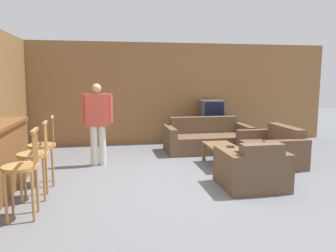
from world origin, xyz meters
The scene contains 13 objects.
ground_plane centered at (0.00, 0.00, 0.00)m, with size 24.00×24.00×0.00m, color slate.
wall_back centered at (0.00, 3.60, 1.30)m, with size 9.40×0.08×2.60m.
bar_chair_near centered at (-2.27, -0.80, 0.58)m, with size 0.44×0.44×1.09m.
bar_chair_mid centered at (-2.27, -0.13, 0.58)m, with size 0.46×0.46×1.09m.
bar_chair_far centered at (-2.27, 0.50, 0.58)m, with size 0.49×0.49×1.09m.
couch_far centered at (1.04, 2.41, 0.27)m, with size 1.96×0.96×0.77m.
armchair_near centered at (0.95, -0.24, 0.28)m, with size 0.95×0.91×0.76m.
loveseat_right centered at (1.99, 1.10, 0.27)m, with size 0.88×1.43×0.74m.
coffee_table centered at (0.91, 1.04, 0.35)m, with size 0.53×0.98×0.41m.
tv_unit centered at (1.38, 3.22, 0.32)m, with size 1.21×0.54×0.65m.
tv centered at (1.38, 3.21, 0.89)m, with size 0.57×0.52×0.49m.
book_on_table centered at (1.01, 0.86, 0.42)m, with size 0.19×0.19×0.02m.
person_by_window centered at (-1.44, 1.57, 0.90)m, with size 0.59×0.18×1.59m.
Camera 1 is at (-1.22, -4.86, 1.69)m, focal length 35.00 mm.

